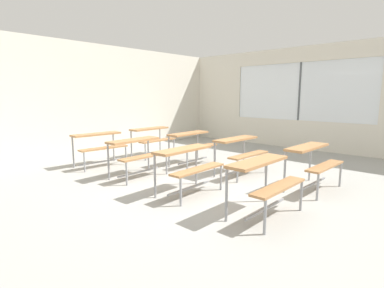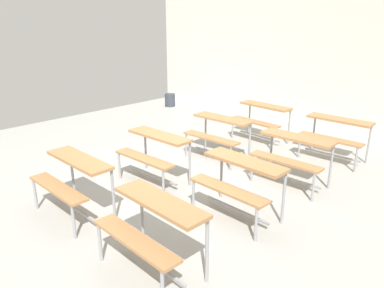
{
  "view_description": "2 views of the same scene",
  "coord_description": "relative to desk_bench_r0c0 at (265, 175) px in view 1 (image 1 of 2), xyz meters",
  "views": [
    {
      "loc": [
        -3.8,
        -3.3,
        1.6
      ],
      "look_at": [
        0.44,
        0.65,
        0.65
      ],
      "focal_mm": 28.0,
      "sensor_mm": 36.0,
      "label": 1
    },
    {
      "loc": [
        3.68,
        -3.39,
        2.42
      ],
      "look_at": [
        -0.48,
        0.9,
        0.36
      ],
      "focal_mm": 34.45,
      "sensor_mm": 36.0,
      "label": 2
    }
  ],
  "objects": [
    {
      "name": "wall_right",
      "position": [
        5.34,
        1.26,
        0.88
      ],
      "size": [
        0.12,
        9.0,
        3.0
      ],
      "color": "silver",
      "rests_on": "ground"
    },
    {
      "name": "ground",
      "position": [
        0.34,
        1.4,
        -0.59
      ],
      "size": [
        10.0,
        9.0,
        0.05
      ],
      "primitive_type": "cube",
      "color": "#9E9E99"
    },
    {
      "name": "desk_bench_r3c1",
      "position": [
        1.54,
        4.17,
        0.0
      ],
      "size": [
        1.12,
        0.62,
        0.74
      ],
      "rotation": [
        0.0,
        0.0,
        0.03
      ],
      "color": "#A87547",
      "rests_on": "ground"
    },
    {
      "name": "desk_bench_r1c1",
      "position": [
        1.53,
        1.41,
        0.0
      ],
      "size": [
        1.11,
        0.61,
        0.74
      ],
      "rotation": [
        0.0,
        0.0,
        -0.02
      ],
      "color": "#A87547",
      "rests_on": "ground"
    },
    {
      "name": "desk_bench_r2c0",
      "position": [
        0.03,
        2.8,
        0.0
      ],
      "size": [
        1.12,
        0.64,
        0.74
      ],
      "rotation": [
        0.0,
        0.0,
        0.04
      ],
      "color": "#A87547",
      "rests_on": "ground"
    },
    {
      "name": "desk_bench_r0c1",
      "position": [
        1.58,
        -0.03,
        0.0
      ],
      "size": [
        1.11,
        0.62,
        0.74
      ],
      "rotation": [
        0.0,
        0.0,
        -0.02
      ],
      "color": "#A87547",
      "rests_on": "ground"
    },
    {
      "name": "wall_back",
      "position": [
        0.34,
        5.9,
        0.94
      ],
      "size": [
        10.0,
        0.12,
        3.0
      ],
      "primitive_type": "cube",
      "color": "silver",
      "rests_on": "ground"
    },
    {
      "name": "desk_bench_r1c0",
      "position": [
        -0.03,
        1.37,
        0.0
      ],
      "size": [
        1.12,
        0.63,
        0.74
      ],
      "rotation": [
        0.0,
        0.0,
        0.03
      ],
      "color": "#A87547",
      "rests_on": "ground"
    },
    {
      "name": "desk_bench_r2c1",
      "position": [
        1.53,
        2.73,
        0.0
      ],
      "size": [
        1.12,
        0.63,
        0.74
      ],
      "rotation": [
        0.0,
        0.0,
        0.03
      ],
      "color": "#A87547",
      "rests_on": "ground"
    },
    {
      "name": "desk_bench_r0c0",
      "position": [
        0.0,
        0.0,
        0.0
      ],
      "size": [
        1.1,
        0.59,
        0.74
      ],
      "rotation": [
        0.0,
        0.0,
        0.0
      ],
      "color": "#A87547",
      "rests_on": "ground"
    },
    {
      "name": "desk_bench_r3c0",
      "position": [
        -0.0,
        4.18,
        0.0
      ],
      "size": [
        1.13,
        0.64,
        0.74
      ],
      "rotation": [
        0.0,
        0.0,
        -0.05
      ],
      "color": "#A87547",
      "rests_on": "ground"
    }
  ]
}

